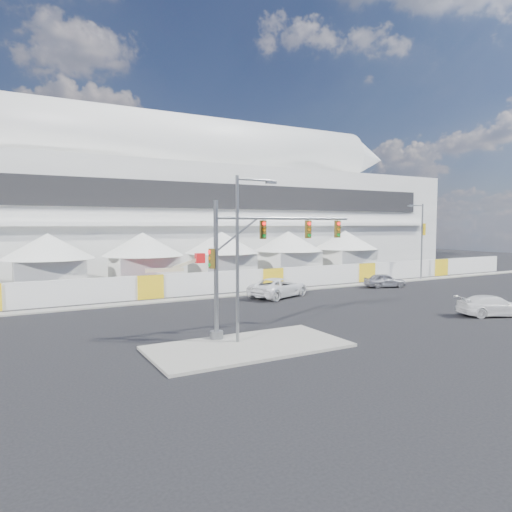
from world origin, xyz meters
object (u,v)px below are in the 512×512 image
sedan_silver (385,280)px  lot_car_b (410,267)px  pickup_near (493,306)px  pickup_curb (279,287)px  streetlight_curb (421,236)px  streetlight_median (241,247)px  lot_car_a (342,271)px  boom_lift (160,280)px  traffic_mast (248,261)px

sedan_silver → lot_car_b: 16.54m
sedan_silver → pickup_near: size_ratio=0.84×
pickup_curb → streetlight_curb: bearing=-105.2°
pickup_curb → streetlight_median: size_ratio=0.70×
streetlight_curb → lot_car_a: bearing=130.3°
lot_car_b → streetlight_curb: streetlight_curb is taller
streetlight_median → boom_lift: (2.14, 21.15, -4.16)m
pickup_near → lot_car_a: bearing=9.1°
pickup_curb → traffic_mast: size_ratio=0.65×
pickup_near → traffic_mast: 17.96m
lot_car_a → streetlight_median: streetlight_median is taller
pickup_curb → lot_car_a: 17.29m
lot_car_a → traffic_mast: traffic_mast is taller
pickup_near → streetlight_median: (-18.39, 1.82, 4.39)m
streetlight_median → streetlight_curb: (30.10, 14.68, -0.14)m
sedan_silver → lot_car_b: sedan_silver is taller
pickup_curb → boom_lift: size_ratio=0.88×
streetlight_median → traffic_mast: bearing=48.7°
pickup_curb → streetlight_median: streetlight_median is taller
sedan_silver → boom_lift: boom_lift is taller
pickup_near → lot_car_a: (6.07, 23.16, -0.06)m
streetlight_curb → pickup_near: bearing=-125.4°
traffic_mast → boom_lift: 20.28m
lot_car_a → streetlight_curb: size_ratio=0.46×
pickup_near → traffic_mast: bearing=104.0°
pickup_near → streetlight_curb: streetlight_curb is taller
lot_car_a → boom_lift: 22.32m
lot_car_b → streetlight_median: 42.08m
streetlight_median → boom_lift: bearing=84.2°
sedan_silver → streetlight_curb: size_ratio=0.47×
boom_lift → lot_car_b: bearing=7.5°
pickup_curb → lot_car_b: (26.14, 9.25, -0.19)m
sedan_silver → streetlight_median: bearing=136.6°
lot_car_a → traffic_mast: bearing=154.7°
pickup_near → lot_car_b: size_ratio=1.28×
pickup_near → boom_lift: size_ratio=0.70×
pickup_curb → boom_lift: boom_lift is taller
boom_lift → pickup_near: bearing=-47.6°
lot_car_b → boom_lift: (-33.83, -0.23, 0.28)m
lot_car_b → traffic_mast: bearing=116.6°
lot_car_b → streetlight_curb: bearing=135.3°
streetlight_curb → boom_lift: bearing=167.0°
pickup_curb → lot_car_a: bearing=-80.2°
pickup_curb → streetlight_curb: streetlight_curb is taller
traffic_mast → pickup_near: bearing=-9.8°
sedan_silver → streetlight_median: streetlight_median is taller
pickup_curb → streetlight_curb: (20.27, 2.56, 4.11)m
streetlight_curb → pickup_curb: bearing=-172.8°
pickup_near → streetlight_curb: (11.71, 16.51, 4.25)m
sedan_silver → pickup_curb: bearing=108.1°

